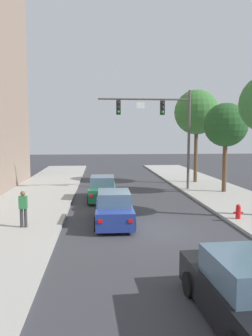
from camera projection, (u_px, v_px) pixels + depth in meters
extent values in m
plane|color=#38383D|center=(150.00, 229.00, 14.54)|extent=(120.00, 120.00, 0.00)
cube|color=#A8A59E|center=(3.00, 231.00, 13.97)|extent=(5.00, 60.00, 0.15)
cylinder|color=#514C47|center=(189.00, 140.00, 24.40)|extent=(0.20, 0.20, 7.50)
cylinder|color=#514C47|center=(144.00, 99.00, 23.80)|extent=(6.91, 0.14, 0.14)
cube|color=black|center=(162.00, 108.00, 23.98)|extent=(0.32, 0.28, 1.05)
sphere|color=#2D2823|center=(163.00, 103.00, 23.80)|extent=(0.18, 0.18, 0.18)
sphere|color=#2D2823|center=(163.00, 108.00, 23.83)|extent=(0.18, 0.18, 0.18)
sphere|color=green|center=(163.00, 112.00, 23.86)|extent=(0.18, 0.18, 0.18)
cube|color=black|center=(118.00, 107.00, 23.69)|extent=(0.32, 0.28, 1.05)
sphere|color=#2D2823|center=(119.00, 103.00, 23.51)|extent=(0.18, 0.18, 0.18)
sphere|color=#2D2823|center=(119.00, 107.00, 23.55)|extent=(0.18, 0.18, 0.18)
sphere|color=green|center=(119.00, 112.00, 23.58)|extent=(0.18, 0.18, 0.18)
cube|color=white|center=(141.00, 105.00, 23.80)|extent=(0.60, 0.03, 0.44)
cube|color=#1E663D|center=(102.00, 191.00, 21.10)|extent=(1.82, 4.25, 0.80)
cube|color=slate|center=(102.00, 181.00, 20.88)|extent=(1.56, 2.04, 0.64)
cylinder|color=black|center=(91.00, 192.00, 22.37)|extent=(0.24, 0.65, 0.64)
cylinder|color=black|center=(114.00, 192.00, 22.47)|extent=(0.24, 0.65, 0.64)
cylinder|color=black|center=(89.00, 199.00, 19.79)|extent=(0.24, 0.65, 0.64)
cylinder|color=black|center=(115.00, 199.00, 19.88)|extent=(0.24, 0.65, 0.64)
cube|color=red|center=(91.00, 196.00, 18.95)|extent=(0.20, 0.05, 0.14)
cube|color=red|center=(113.00, 196.00, 19.02)|extent=(0.20, 0.05, 0.14)
cube|color=navy|center=(114.00, 212.00, 15.42)|extent=(1.76, 4.23, 0.80)
cube|color=slate|center=(114.00, 198.00, 15.20)|extent=(1.53, 2.02, 0.64)
cylinder|color=black|center=(98.00, 211.00, 16.68)|extent=(0.23, 0.64, 0.64)
cylinder|color=black|center=(128.00, 210.00, 16.79)|extent=(0.23, 0.64, 0.64)
cylinder|color=black|center=(97.00, 225.00, 14.09)|extent=(0.23, 0.64, 0.64)
cylinder|color=black|center=(133.00, 224.00, 14.21)|extent=(0.23, 0.64, 0.64)
cube|color=red|center=(100.00, 221.00, 13.26)|extent=(0.20, 0.04, 0.14)
cube|color=red|center=(131.00, 221.00, 13.35)|extent=(0.20, 0.04, 0.14)
cube|color=black|center=(243.00, 299.00, 7.20)|extent=(1.87, 4.27, 0.80)
cube|color=slate|center=(248.00, 271.00, 6.98)|extent=(1.58, 2.06, 0.64)
cylinder|color=black|center=(190.00, 284.00, 8.40)|extent=(0.25, 0.65, 0.64)
cylinder|color=black|center=(247.00, 281.00, 8.61)|extent=(0.25, 0.65, 0.64)
cylinder|color=#333338|center=(22.00, 218.00, 14.25)|extent=(0.14, 0.14, 0.85)
cylinder|color=#333338|center=(26.00, 218.00, 14.26)|extent=(0.14, 0.14, 0.85)
cube|color=#337F47|center=(23.00, 202.00, 14.18)|extent=(0.36, 0.22, 0.56)
sphere|color=brown|center=(23.00, 193.00, 14.14)|extent=(0.22, 0.22, 0.22)
cylinder|color=red|center=(238.00, 213.00, 15.73)|extent=(0.24, 0.24, 0.55)
sphere|color=red|center=(238.00, 206.00, 15.70)|extent=(0.22, 0.22, 0.22)
cylinder|color=red|center=(235.00, 213.00, 15.72)|extent=(0.12, 0.09, 0.09)
cylinder|color=red|center=(242.00, 213.00, 15.75)|extent=(0.12, 0.09, 0.09)
cylinder|color=brown|center=(225.00, 167.00, 23.32)|extent=(0.32, 0.32, 3.69)
sphere|color=#235123|center=(226.00, 125.00, 23.02)|extent=(3.15, 3.15, 3.15)
cylinder|color=brown|center=(196.00, 156.00, 28.20)|extent=(0.32, 0.32, 4.68)
sphere|color=#387033|center=(197.00, 112.00, 27.82)|extent=(3.88, 3.88, 3.88)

